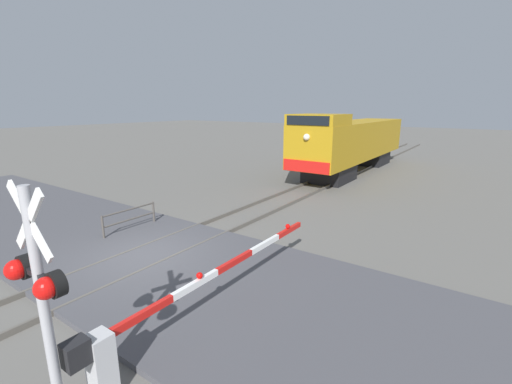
{
  "coord_description": "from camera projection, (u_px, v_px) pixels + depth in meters",
  "views": [
    {
      "loc": [
        8.41,
        -6.07,
        4.6
      ],
      "look_at": [
        1.13,
        4.35,
        1.43
      ],
      "focal_mm": 24.08,
      "sensor_mm": 36.0,
      "label": 1
    }
  ],
  "objects": [
    {
      "name": "rail_track_left",
      "position": [
        131.0,
        252.0,
        11.0
      ],
      "size": [
        0.08,
        80.0,
        0.15
      ],
      "primitive_type": "cube",
      "color": "#59544C",
      "rests_on": "ground_plane"
    },
    {
      "name": "ground_plane",
      "position": [
        146.0,
        259.0,
        10.62
      ],
      "size": [
        160.0,
        160.0,
        0.0
      ],
      "primitive_type": "plane",
      "color": "#605E59"
    },
    {
      "name": "locomotive",
      "position": [
        352.0,
        142.0,
        24.39
      ],
      "size": [
        2.93,
        15.1,
        4.19
      ],
      "color": "black",
      "rests_on": "ground_plane"
    },
    {
      "name": "crossing_gate",
      "position": [
        156.0,
        320.0,
        6.25
      ],
      "size": [
        0.36,
        7.14,
        1.28
      ],
      "color": "silver",
      "rests_on": "ground_plane"
    },
    {
      "name": "guard_railing",
      "position": [
        130.0,
        217.0,
        12.72
      ],
      "size": [
        0.08,
        2.25,
        0.95
      ],
      "color": "#4C4742",
      "rests_on": "ground_plane"
    },
    {
      "name": "rail_track_right",
      "position": [
        161.0,
        263.0,
        10.2
      ],
      "size": [
        0.08,
        80.0,
        0.15
      ],
      "primitive_type": "cube",
      "color": "#59544C",
      "rests_on": "ground_plane"
    },
    {
      "name": "crossing_signal",
      "position": [
        39.0,
        291.0,
        4.48
      ],
      "size": [
        1.18,
        0.33,
        3.7
      ],
      "color": "#ADADB2",
      "rests_on": "ground_plane"
    },
    {
      "name": "road_surface",
      "position": [
        146.0,
        257.0,
        10.6
      ],
      "size": [
        36.0,
        6.17,
        0.14
      ],
      "primitive_type": "cube",
      "color": "#47474C",
      "rests_on": "ground_plane"
    }
  ]
}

